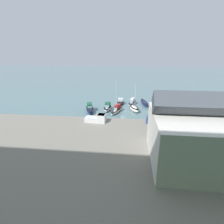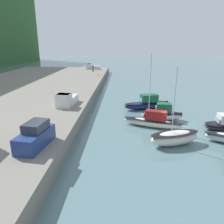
% 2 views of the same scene
% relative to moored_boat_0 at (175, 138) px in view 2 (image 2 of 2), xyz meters
% --- Properties ---
extents(ground_plane, '(320.00, 320.00, 0.00)m').
position_rel_moored_boat_0_xyz_m(ground_plane, '(3.93, -0.60, -0.83)').
color(ground_plane, slate).
extents(moored_boat_0, '(3.76, 5.93, 8.18)m').
position_rel_moored_boat_0_xyz_m(moored_boat_0, '(0.00, 0.00, 0.00)').
color(moored_boat_0, white).
rests_on(moored_boat_0, ground_plane).
extents(moored_boat_1, '(3.85, 7.81, 9.29)m').
position_rel_moored_boat_0_xyz_m(moored_boat_1, '(5.07, 1.60, -0.01)').
color(moored_boat_1, white).
rests_on(moored_boat_1, ground_plane).
extents(moored_boat_2, '(2.37, 5.80, 2.39)m').
position_rel_moored_boat_0_xyz_m(moored_boat_2, '(8.07, -0.04, 0.04)').
color(moored_boat_2, silver).
rests_on(moored_boat_2, ground_plane).
extents(moored_boat_3, '(4.20, 8.05, 2.42)m').
position_rel_moored_boat_0_xyz_m(moored_boat_3, '(13.28, 1.53, 0.05)').
color(moored_boat_3, navy).
rests_on(moored_boat_3, ground_plane).
extents(moored_boat_6, '(2.32, 4.30, 2.04)m').
position_rel_moored_boat_0_xyz_m(moored_boat_6, '(4.53, -6.91, -0.11)').
color(moored_boat_6, black).
rests_on(moored_boat_6, ground_plane).
extents(parked_car_1, '(4.41, 2.37, 2.16)m').
position_rel_moored_boat_0_xyz_m(parked_car_1, '(-4.52, 13.07, 1.86)').
color(parked_car_1, navy).
rests_on(parked_car_1, quay_promenade).
extents(pickup_truck_0, '(2.06, 4.76, 1.90)m').
position_rel_moored_boat_0_xyz_m(pickup_truck_0, '(55.09, 16.42, 1.76)').
color(pickup_truck_0, silver).
rests_on(pickup_truck_0, quay_promenade).
extents(pickup_truck_1, '(4.88, 2.36, 1.90)m').
position_rel_moored_boat_0_xyz_m(pickup_truck_1, '(8.65, 13.68, 1.76)').
color(pickup_truck_1, silver).
rests_on(pickup_truck_1, quay_promenade).
extents(person_on_quay, '(0.40, 0.40, 2.14)m').
position_rel_moored_boat_0_xyz_m(person_on_quay, '(47.21, 14.96, 2.04)').
color(person_on_quay, '#232838').
rests_on(person_on_quay, quay_promenade).
extents(dog_on_quay, '(0.88, 0.33, 0.68)m').
position_rel_moored_boat_0_xyz_m(dog_on_quay, '(38.66, 12.50, 1.40)').
color(dog_on_quay, tan).
rests_on(dog_on_quay, quay_promenade).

